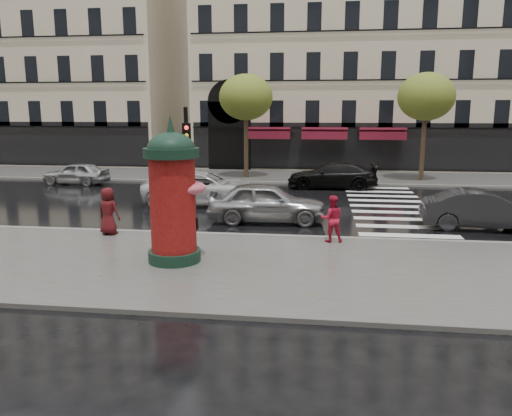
# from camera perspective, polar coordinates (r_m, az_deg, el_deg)

# --- Properties ---
(ground) EXTENTS (160.00, 160.00, 0.00)m
(ground) POSITION_cam_1_polar(r_m,az_deg,el_deg) (14.81, -3.73, -6.27)
(ground) COLOR black
(ground) RESTS_ON ground
(near_sidewalk) EXTENTS (90.00, 7.00, 0.12)m
(near_sidewalk) POSITION_cam_1_polar(r_m,az_deg,el_deg) (14.32, -4.11, -6.63)
(near_sidewalk) COLOR #474744
(near_sidewalk) RESTS_ON ground
(far_sidewalk) EXTENTS (90.00, 6.00, 0.12)m
(far_sidewalk) POSITION_cam_1_polar(r_m,az_deg,el_deg) (33.26, 2.55, 3.63)
(far_sidewalk) COLOR #474744
(far_sidewalk) RESTS_ON ground
(near_kerb) EXTENTS (90.00, 0.25, 0.14)m
(near_kerb) POSITION_cam_1_polar(r_m,az_deg,el_deg) (17.63, -1.86, -3.15)
(near_kerb) COLOR slate
(near_kerb) RESTS_ON ground
(far_kerb) EXTENTS (90.00, 0.25, 0.14)m
(far_kerb) POSITION_cam_1_polar(r_m,az_deg,el_deg) (30.30, 2.07, 2.90)
(far_kerb) COLOR slate
(far_kerb) RESTS_ON ground
(zebra_crossing) EXTENTS (3.60, 11.75, 0.01)m
(zebra_crossing) POSITION_cam_1_polar(r_m,az_deg,el_deg) (24.09, 14.97, 0.21)
(zebra_crossing) COLOR silver
(zebra_crossing) RESTS_ON ground
(bldg_far_corner) EXTENTS (26.00, 14.00, 22.90)m
(bldg_far_corner) POSITION_cam_1_polar(r_m,az_deg,el_deg) (44.51, 12.18, 19.84)
(bldg_far_corner) COLOR #B7A88C
(bldg_far_corner) RESTS_ON ground
(bldg_far_left) EXTENTS (24.00, 14.00, 22.90)m
(bldg_far_left) POSITION_cam_1_polar(r_m,az_deg,el_deg) (50.83, -23.07, 18.12)
(bldg_far_left) COLOR #B7A88C
(bldg_far_left) RESTS_ON ground
(tree_far_left) EXTENTS (3.40, 3.40, 6.64)m
(tree_far_left) POSITION_cam_1_polar(r_m,az_deg,el_deg) (32.22, -1.16, 12.50)
(tree_far_left) COLOR #38281C
(tree_far_left) RESTS_ON ground
(tree_far_right) EXTENTS (3.40, 3.40, 6.64)m
(tree_far_right) POSITION_cam_1_polar(r_m,az_deg,el_deg) (32.47, 18.87, 11.90)
(tree_far_right) COLOR #38281C
(tree_far_right) RESTS_ON ground
(woman_umbrella) EXTENTS (1.26, 1.26, 2.42)m
(woman_umbrella) POSITION_cam_1_polar(r_m,az_deg,el_deg) (14.49, -8.16, 0.26)
(woman_umbrella) COLOR beige
(woman_umbrella) RESTS_ON near_sidewalk
(woman_red) EXTENTS (0.84, 0.70, 1.56)m
(woman_red) POSITION_cam_1_polar(r_m,az_deg,el_deg) (16.64, 8.66, -1.21)
(woman_red) COLOR #B61631
(woman_red) RESTS_ON near_sidewalk
(man_burgundy) EXTENTS (0.93, 0.73, 1.66)m
(man_burgundy) POSITION_cam_1_polar(r_m,az_deg,el_deg) (18.16, -16.52, -0.34)
(man_burgundy) COLOR #480E12
(man_burgundy) RESTS_ON near_sidewalk
(morris_column) EXTENTS (1.56, 1.56, 4.19)m
(morris_column) POSITION_cam_1_polar(r_m,az_deg,el_deg) (14.31, -9.52, 1.73)
(morris_column) COLOR black
(morris_column) RESTS_ON near_sidewalk
(traffic_light) EXTENTS (0.32, 0.43, 4.40)m
(traffic_light) POSITION_cam_1_polar(r_m,az_deg,el_deg) (16.23, -7.89, 5.24)
(traffic_light) COLOR black
(traffic_light) RESTS_ON near_sidewalk
(car_silver) EXTENTS (4.81, 2.15, 1.60)m
(car_silver) POSITION_cam_1_polar(r_m,az_deg,el_deg) (19.88, 1.23, 0.66)
(car_silver) COLOR #97989C
(car_silver) RESTS_ON ground
(car_darkgrey) EXTENTS (4.54, 1.84, 1.47)m
(car_darkgrey) POSITION_cam_1_polar(r_m,az_deg,el_deg) (20.58, 24.49, -0.20)
(car_darkgrey) COLOR #232326
(car_darkgrey) RESTS_ON ground
(car_white) EXTENTS (5.93, 3.26, 1.57)m
(car_white) POSITION_cam_1_polar(r_m,az_deg,el_deg) (23.73, -6.05, 2.29)
(car_white) COLOR silver
(car_white) RESTS_ON ground
(car_black) EXTENTS (5.10, 2.09, 1.48)m
(car_black) POSITION_cam_1_polar(r_m,az_deg,el_deg) (28.86, 8.73, 3.70)
(car_black) COLOR black
(car_black) RESTS_ON ground
(car_far_silver) EXTENTS (4.00, 1.81, 1.33)m
(car_far_silver) POSITION_cam_1_polar(r_m,az_deg,el_deg) (31.91, -19.86, 3.75)
(car_far_silver) COLOR #A7A8AC
(car_far_silver) RESTS_ON ground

